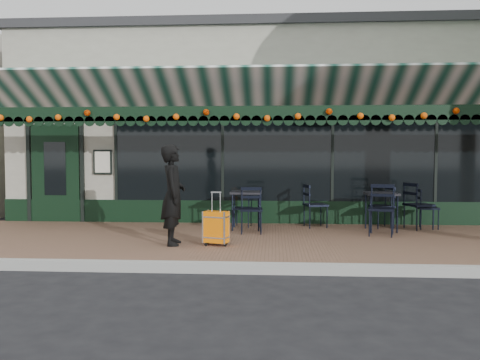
# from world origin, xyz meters

# --- Properties ---
(ground) EXTENTS (80.00, 80.00, 0.00)m
(ground) POSITION_xyz_m (0.00, 0.00, 0.00)
(ground) COLOR black
(ground) RESTS_ON ground
(sidewalk) EXTENTS (18.00, 4.00, 0.15)m
(sidewalk) POSITION_xyz_m (0.00, 2.00, 0.07)
(sidewalk) COLOR brown
(sidewalk) RESTS_ON ground
(curb) EXTENTS (18.00, 0.16, 0.15)m
(curb) POSITION_xyz_m (0.00, -0.08, 0.07)
(curb) COLOR #9E9E99
(curb) RESTS_ON ground
(restaurant_building) EXTENTS (12.00, 9.60, 4.50)m
(restaurant_building) POSITION_xyz_m (0.00, 7.84, 2.27)
(restaurant_building) COLOR gray
(restaurant_building) RESTS_ON ground
(woman) EXTENTS (0.48, 0.66, 1.69)m
(woman) POSITION_xyz_m (-1.57, 1.26, 1.00)
(woman) COLOR black
(woman) RESTS_ON sidewalk
(suitcase) EXTENTS (0.44, 0.33, 0.90)m
(suitcase) POSITION_xyz_m (-0.83, 1.24, 0.45)
(suitcase) COLOR orange
(suitcase) RESTS_ON sidewalk
(cafe_table_a) EXTENTS (0.62, 0.62, 0.76)m
(cafe_table_a) POSITION_xyz_m (2.27, 3.08, 0.84)
(cafe_table_a) COLOR black
(cafe_table_a) RESTS_ON sidewalk
(cafe_table_b) EXTENTS (0.63, 0.63, 0.77)m
(cafe_table_b) POSITION_xyz_m (-0.43, 3.10, 0.84)
(cafe_table_b) COLOR black
(cafe_table_b) RESTS_ON sidewalk
(chair_a_left) EXTENTS (0.55, 0.55, 0.87)m
(chair_a_left) POSITION_xyz_m (2.37, 3.48, 0.59)
(chair_a_left) COLOR black
(chair_a_left) RESTS_ON sidewalk
(chair_a_right) EXTENTS (0.43, 0.43, 0.83)m
(chair_a_right) POSITION_xyz_m (3.28, 3.40, 0.57)
(chair_a_right) COLOR black
(chair_a_right) RESTS_ON sidewalk
(chair_a_front) EXTENTS (0.60, 0.60, 0.98)m
(chair_a_front) POSITION_xyz_m (2.15, 2.46, 0.64)
(chair_a_front) COLOR black
(chair_a_front) RESTS_ON sidewalk
(chair_a_extra) EXTENTS (0.64, 0.64, 0.97)m
(chair_a_extra) POSITION_xyz_m (3.09, 3.35, 0.63)
(chair_a_extra) COLOR black
(chair_a_extra) RESTS_ON sidewalk
(chair_b_left) EXTENTS (0.43, 0.43, 0.76)m
(chair_b_left) POSITION_xyz_m (-0.53, 3.43, 0.53)
(chair_b_left) COLOR black
(chair_b_left) RESTS_ON sidewalk
(chair_b_right) EXTENTS (0.56, 0.56, 0.91)m
(chair_b_right) POSITION_xyz_m (1.00, 3.48, 0.61)
(chair_b_right) COLOR black
(chair_b_right) RESTS_ON sidewalk
(chair_b_front) EXTENTS (0.47, 0.47, 0.90)m
(chair_b_front) POSITION_xyz_m (-0.30, 2.59, 0.60)
(chair_b_front) COLOR black
(chair_b_front) RESTS_ON sidewalk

